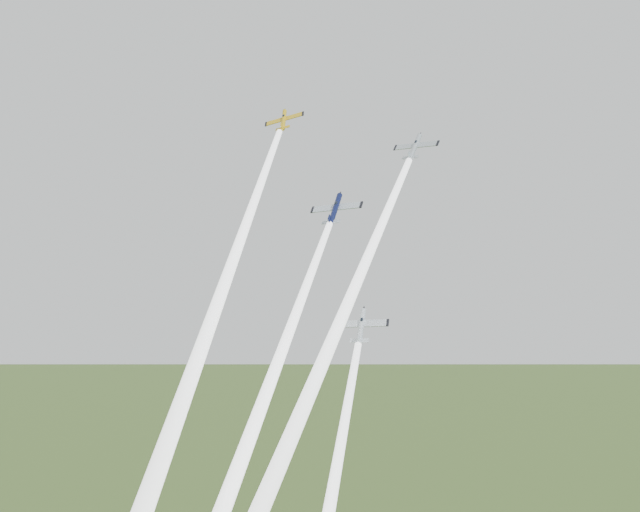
{
  "coord_description": "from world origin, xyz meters",
  "views": [
    {
      "loc": [
        35.49,
        -113.05,
        86.51
      ],
      "look_at": [
        0.0,
        -6.0,
        92.0
      ],
      "focal_mm": 45.0,
      "sensor_mm": 36.0,
      "label": 1
    }
  ],
  "objects_px": {
    "plane_yellow": "(284,120)",
    "plane_silver_low": "(361,326)",
    "plane_navy": "(335,209)",
    "plane_silver_right": "(415,147)"
  },
  "relations": [
    {
      "from": "plane_yellow",
      "to": "plane_silver_low",
      "type": "bearing_deg",
      "value": -45.61
    },
    {
      "from": "plane_yellow",
      "to": "plane_silver_low",
      "type": "height_order",
      "value": "plane_yellow"
    },
    {
      "from": "plane_navy",
      "to": "plane_silver_low",
      "type": "bearing_deg",
      "value": -48.47
    },
    {
      "from": "plane_silver_low",
      "to": "plane_yellow",
      "type": "bearing_deg",
      "value": 133.61
    },
    {
      "from": "plane_silver_right",
      "to": "plane_navy",
      "type": "bearing_deg",
      "value": -151.19
    },
    {
      "from": "plane_yellow",
      "to": "plane_silver_right",
      "type": "height_order",
      "value": "plane_yellow"
    },
    {
      "from": "plane_yellow",
      "to": "plane_silver_low",
      "type": "relative_size",
      "value": 0.92
    },
    {
      "from": "plane_yellow",
      "to": "plane_silver_right",
      "type": "bearing_deg",
      "value": -13.8
    },
    {
      "from": "plane_navy",
      "to": "plane_silver_right",
      "type": "xyz_separation_m",
      "value": [
        11.26,
        3.53,
        9.23
      ]
    },
    {
      "from": "plane_silver_right",
      "to": "plane_silver_low",
      "type": "height_order",
      "value": "plane_silver_right"
    }
  ]
}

